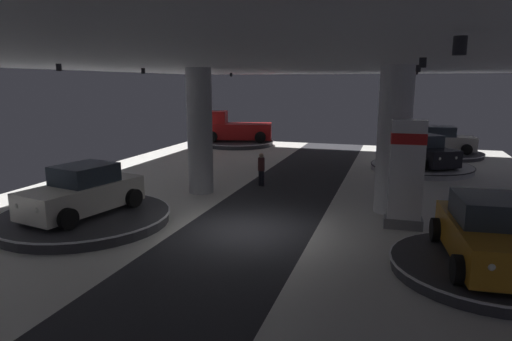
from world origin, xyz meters
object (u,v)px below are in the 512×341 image
at_px(display_platform_deep_left, 237,143).
at_px(display_platform_far_right, 421,167).
at_px(display_car_far_right, 422,151).
at_px(column_right, 394,141).
at_px(display_car_deep_right, 441,140).
at_px(display_platform_near_right, 484,268).
at_px(column_left, 200,131).
at_px(display_platform_near_left, 85,218).
at_px(display_platform_deep_right, 440,153).
at_px(pickup_truck_deep_left, 233,129).
at_px(display_car_near_left, 83,192).
at_px(brand_sign_pylon, 406,173).
at_px(visitor_walking_near, 261,167).
at_px(display_car_near_right, 488,234).

height_order(display_platform_deep_left, display_platform_far_right, display_platform_deep_left).
xyz_separation_m(display_platform_deep_left, display_car_far_right, (13.34, -6.41, 0.89)).
height_order(column_right, display_car_deep_right, column_right).
bearing_deg(display_platform_near_right, column_left, 151.57).
xyz_separation_m(column_right, display_platform_near_right, (2.45, -5.15, -2.57)).
distance_m(column_left, display_platform_near_left, 6.29).
relative_size(display_platform_deep_right, pickup_truck_deep_left, 0.97).
height_order(display_car_near_left, pickup_truck_deep_left, pickup_truck_deep_left).
distance_m(display_platform_deep_right, display_platform_deep_left, 14.80).
bearing_deg(pickup_truck_deep_left, display_platform_near_right, -54.44).
height_order(brand_sign_pylon, display_platform_deep_right, brand_sign_pylon).
bearing_deg(display_platform_deep_right, display_car_deep_right, -176.09).
bearing_deg(display_platform_near_left, pickup_truck_deep_left, 95.47).
height_order(display_car_deep_right, visitor_walking_near, display_car_deep_right).
xyz_separation_m(display_car_far_right, visitor_walking_near, (-7.47, -6.33, -0.18)).
relative_size(display_platform_near_left, pickup_truck_deep_left, 1.05).
distance_m(display_platform_deep_left, pickup_truck_deep_left, 1.14).
height_order(display_platform_near_right, display_car_far_right, display_car_far_right).
height_order(display_platform_near_right, display_platform_deep_right, display_platform_near_right).
bearing_deg(column_left, column_right, -4.31).
relative_size(column_left, display_car_near_right, 1.26).
bearing_deg(column_right, display_platform_deep_left, 127.63).
distance_m(brand_sign_pylon, display_car_near_left, 11.08).
relative_size(display_platform_near_right, display_platform_deep_left, 0.84).
xyz_separation_m(column_right, display_platform_deep_right, (2.97, 14.63, -2.59)).
distance_m(display_car_near_left, display_platform_deep_right, 23.45).
bearing_deg(display_car_near_right, display_platform_far_right, 93.71).
xyz_separation_m(column_left, display_car_near_right, (10.64, -5.73, -1.65)).
bearing_deg(display_platform_near_left, display_platform_far_right, 49.27).
relative_size(display_platform_near_right, display_platform_deep_right, 0.87).
xyz_separation_m(column_left, column_right, (8.19, -0.62, 0.00)).
bearing_deg(display_car_deep_right, display_platform_far_right, -103.68).
bearing_deg(display_car_near_left, display_car_deep_right, 55.84).
xyz_separation_m(pickup_truck_deep_left, display_car_far_right, (13.65, -6.33, -0.20)).
bearing_deg(display_platform_deep_left, display_platform_near_right, -55.12).
distance_m(display_car_near_right, display_car_deep_right, 19.75).
distance_m(column_right, display_platform_near_right, 6.25).
height_order(column_left, display_platform_near_left, column_left).
xyz_separation_m(display_platform_near_left, display_platform_deep_right, (13.18, 19.40, -0.05)).
bearing_deg(column_left, display_platform_near_left, -110.51).
xyz_separation_m(column_right, display_platform_deep_left, (-11.81, 15.32, -2.56)).
distance_m(display_platform_near_left, display_car_near_right, 12.69).
height_order(column_left, display_platform_far_right, column_left).
distance_m(display_platform_far_right, visitor_walking_near, 9.82).
bearing_deg(display_platform_deep_right, display_car_near_left, -124.22).
height_order(display_platform_near_left, display_car_deep_right, display_car_deep_right).
xyz_separation_m(display_platform_near_right, display_car_near_right, (-0.00, 0.03, 0.91)).
bearing_deg(brand_sign_pylon, visitor_walking_near, 145.50).
distance_m(display_platform_near_left, display_platform_deep_right, 23.46).
height_order(display_car_near_left, display_platform_deep_right, display_car_near_left).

